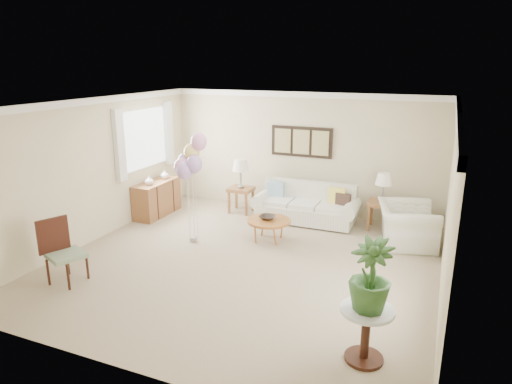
% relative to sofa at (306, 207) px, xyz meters
% --- Properties ---
extents(ground_plane, '(6.00, 6.00, 0.00)m').
position_rel_sofa_xyz_m(ground_plane, '(-0.34, -2.34, -0.32)').
color(ground_plane, tan).
extents(room_shell, '(6.04, 6.04, 2.60)m').
position_rel_sofa_xyz_m(room_shell, '(-0.45, -2.25, 1.31)').
color(room_shell, beige).
rests_on(room_shell, ground).
extents(wall_art_triptych, '(1.35, 0.06, 0.65)m').
position_rel_sofa_xyz_m(wall_art_triptych, '(-0.34, 0.62, 1.23)').
color(wall_art_triptych, black).
rests_on(wall_art_triptych, ground).
extents(sofa, '(2.17, 0.82, 0.80)m').
position_rel_sofa_xyz_m(sofa, '(0.00, 0.00, 0.00)').
color(sofa, silver).
rests_on(sofa, ground).
extents(end_table_left, '(0.51, 0.46, 0.56)m').
position_rel_sofa_xyz_m(end_table_left, '(-1.50, 0.03, 0.15)').
color(end_table_left, brown).
rests_on(end_table_left, ground).
extents(end_table_right, '(0.53, 0.48, 0.57)m').
position_rel_sofa_xyz_m(end_table_right, '(1.49, 0.11, 0.17)').
color(end_table_right, brown).
rests_on(end_table_right, ground).
extents(lamp_left, '(0.36, 0.36, 0.63)m').
position_rel_sofa_xyz_m(lamp_left, '(-1.50, 0.03, 0.72)').
color(lamp_left, gray).
rests_on(lamp_left, end_table_left).
extents(lamp_right, '(0.32, 0.32, 0.57)m').
position_rel_sofa_xyz_m(lamp_right, '(1.49, 0.11, 0.69)').
color(lamp_right, gray).
rests_on(lamp_right, end_table_right).
extents(coffee_table, '(0.81, 0.81, 0.41)m').
position_rel_sofa_xyz_m(coffee_table, '(-0.33, -1.30, 0.06)').
color(coffee_table, '#A55829').
rests_on(coffee_table, ground).
extents(decor_bowl, '(0.30, 0.30, 0.07)m').
position_rel_sofa_xyz_m(decor_bowl, '(-0.37, -1.28, 0.13)').
color(decor_bowl, black).
rests_on(decor_bowl, coffee_table).
extents(armchair, '(1.21, 1.31, 0.73)m').
position_rel_sofa_xyz_m(armchair, '(2.02, -0.48, 0.05)').
color(armchair, silver).
rests_on(armchair, ground).
extents(side_table, '(0.59, 0.59, 0.64)m').
position_rel_sofa_xyz_m(side_table, '(1.93, -4.17, 0.17)').
color(side_table, silver).
rests_on(side_table, ground).
extents(potted_plant, '(0.58, 0.58, 0.81)m').
position_rel_sofa_xyz_m(potted_plant, '(1.94, -4.19, 0.73)').
color(potted_plant, '#274F1F').
rests_on(potted_plant, side_table).
extents(accent_chair, '(0.64, 0.63, 0.99)m').
position_rel_sofa_xyz_m(accent_chair, '(-2.59, -4.01, 0.20)').
color(accent_chair, gray).
rests_on(accent_chair, ground).
extents(credenza, '(0.46, 1.20, 0.74)m').
position_rel_sofa_xyz_m(credenza, '(-3.10, -0.84, 0.05)').
color(credenza, brown).
rests_on(credenza, ground).
extents(vase_white, '(0.19, 0.19, 0.18)m').
position_rel_sofa_xyz_m(vase_white, '(-3.08, -1.11, 0.52)').
color(vase_white, silver).
rests_on(vase_white, credenza).
extents(vase_sage, '(0.24, 0.24, 0.19)m').
position_rel_sofa_xyz_m(vase_sage, '(-3.08, -0.54, 0.52)').
color(vase_sage, silver).
rests_on(vase_sage, credenza).
extents(balloon_cluster, '(0.57, 0.53, 2.03)m').
position_rel_sofa_xyz_m(balloon_cluster, '(-1.60, -1.90, 1.22)').
color(balloon_cluster, gray).
rests_on(balloon_cluster, ground).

